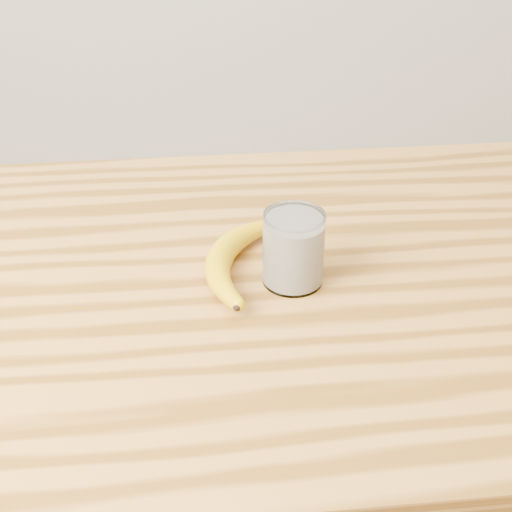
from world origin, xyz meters
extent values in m
cube|color=#B27730|center=(0.00, 0.00, 0.88)|extent=(1.20, 0.80, 0.04)
cylinder|color=brown|center=(-0.54, 0.34, 0.43)|extent=(0.06, 0.06, 0.86)
cylinder|color=brown|center=(0.54, 0.34, 0.43)|extent=(0.06, 0.06, 0.86)
cylinder|color=white|center=(-0.01, -0.02, 0.95)|extent=(0.08, 0.08, 0.10)
torus|color=white|center=(-0.01, -0.02, 1.00)|extent=(0.08, 0.08, 0.00)
cylinder|color=silver|center=(-0.01, -0.02, 0.95)|extent=(0.08, 0.08, 0.09)
camera|label=1|loc=(-0.14, -0.82, 1.47)|focal=50.00mm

